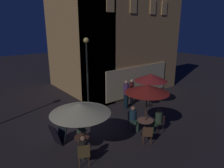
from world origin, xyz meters
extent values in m
plane|color=#292325|center=(0.00, 0.00, 0.00)|extent=(60.00, 60.00, 0.00)
cube|color=tan|center=(5.55, 2.06, 4.26)|extent=(8.23, 1.64, 8.51)
cube|color=tan|center=(2.25, 4.86, 4.26)|extent=(1.64, 7.25, 8.51)
cube|color=#EAB66B|center=(2.64, 1.21, 6.26)|extent=(0.55, 0.06, 0.95)
cube|color=#EAB66B|center=(4.46, 1.21, 6.26)|extent=(0.55, 0.06, 0.95)
cube|color=#EAB66B|center=(6.31, 1.21, 6.26)|extent=(0.55, 0.06, 0.95)
cube|color=#EAB66B|center=(7.54, 1.21, 6.26)|extent=(0.55, 0.06, 0.95)
cube|color=beige|center=(5.14, 1.20, 1.25)|extent=(5.76, 0.08, 2.10)
cylinder|color=black|center=(0.69, 0.79, 2.10)|extent=(0.10, 0.10, 4.19)
sphere|color=#F4D163|center=(0.69, 0.79, 4.28)|extent=(0.30, 0.30, 0.30)
cube|color=black|center=(-1.74, -0.94, 0.50)|extent=(0.42, 0.60, 0.97)
cube|color=black|center=(-2.09, -1.02, 0.50)|extent=(0.42, 0.60, 0.97)
cylinder|color=black|center=(-1.43, -2.15, 0.01)|extent=(0.40, 0.40, 0.03)
cylinder|color=black|center=(-1.43, -2.15, 0.34)|extent=(0.06, 0.06, 0.69)
cylinder|color=#523125|center=(-1.43, -2.15, 0.70)|extent=(0.61, 0.61, 0.03)
cylinder|color=black|center=(1.63, -2.77, 0.01)|extent=(0.40, 0.40, 0.03)
cylinder|color=black|center=(1.63, -2.77, 0.36)|extent=(0.06, 0.06, 0.73)
cylinder|color=#8C5B49|center=(1.63, -2.77, 0.74)|extent=(0.75, 0.75, 0.03)
cylinder|color=black|center=(4.52, -0.49, 0.01)|extent=(0.40, 0.40, 0.03)
cylinder|color=black|center=(4.52, -0.49, 0.36)|extent=(0.06, 0.06, 0.72)
cylinder|color=brown|center=(4.52, -0.49, 0.74)|extent=(0.68, 0.68, 0.03)
cylinder|color=black|center=(-1.43, -2.15, 0.03)|extent=(0.36, 0.36, 0.06)
cylinder|color=#523221|center=(-1.43, -2.15, 1.06)|extent=(0.05, 0.05, 2.11)
cone|color=beige|center=(-1.43, -2.15, 1.96)|extent=(2.37, 2.37, 0.39)
cylinder|color=black|center=(1.63, -2.77, 0.03)|extent=(0.36, 0.36, 0.06)
cylinder|color=#533723|center=(1.63, -2.77, 1.22)|extent=(0.05, 0.05, 2.44)
cone|color=maroon|center=(1.63, -2.77, 2.31)|extent=(2.01, 2.01, 0.36)
cylinder|color=black|center=(4.52, -0.49, 0.03)|extent=(0.36, 0.36, 0.06)
cylinder|color=#49361C|center=(4.52, -0.49, 1.05)|extent=(0.05, 0.05, 2.10)
cone|color=maroon|center=(4.52, -0.49, 1.93)|extent=(2.08, 2.08, 0.45)
cylinder|color=brown|center=(-1.03, -1.70, 0.24)|extent=(0.03, 0.03, 0.48)
cylinder|color=brown|center=(-1.30, -1.56, 0.24)|extent=(0.03, 0.03, 0.48)
cylinder|color=brown|center=(-0.88, -1.42, 0.24)|extent=(0.03, 0.03, 0.48)
cylinder|color=brown|center=(-1.16, -1.28, 0.24)|extent=(0.03, 0.03, 0.48)
cube|color=brown|center=(-1.09, -1.49, 0.49)|extent=(0.52, 0.52, 0.03)
cube|color=brown|center=(-1.01, -1.33, 0.70)|extent=(0.36, 0.21, 0.38)
cylinder|color=brown|center=(-1.84, -2.60, 0.21)|extent=(0.03, 0.03, 0.43)
cylinder|color=brown|center=(-1.52, -2.75, 0.21)|extent=(0.03, 0.03, 0.43)
cylinder|color=brown|center=(-1.99, -2.92, 0.21)|extent=(0.03, 0.03, 0.43)
cylinder|color=brown|center=(-1.67, -3.07, 0.21)|extent=(0.03, 0.03, 0.43)
cube|color=brown|center=(-1.76, -2.83, 0.44)|extent=(0.58, 0.58, 0.04)
cube|color=brown|center=(-1.84, -3.01, 0.69)|extent=(0.41, 0.22, 0.45)
cylinder|color=brown|center=(1.12, -3.10, 0.22)|extent=(0.03, 0.03, 0.45)
cylinder|color=brown|center=(1.37, -3.32, 0.22)|extent=(0.03, 0.03, 0.45)
cylinder|color=brown|center=(0.91, -3.35, 0.22)|extent=(0.03, 0.03, 0.45)
cylinder|color=brown|center=(1.16, -3.57, 0.22)|extent=(0.03, 0.03, 0.45)
cube|color=brown|center=(1.14, -3.34, 0.46)|extent=(0.58, 0.58, 0.04)
cube|color=brown|center=(1.02, -3.48, 0.68)|extent=(0.34, 0.30, 0.40)
cylinder|color=black|center=(2.12, -3.10, 0.22)|extent=(0.03, 0.03, 0.45)
cylinder|color=black|center=(2.22, -2.78, 0.22)|extent=(0.03, 0.03, 0.45)
cylinder|color=black|center=(2.44, -3.20, 0.22)|extent=(0.03, 0.03, 0.45)
cylinder|color=black|center=(2.54, -2.88, 0.22)|extent=(0.03, 0.03, 0.45)
cube|color=black|center=(2.33, -2.99, 0.47)|extent=(0.53, 0.53, 0.04)
cube|color=black|center=(2.51, -3.05, 0.69)|extent=(0.16, 0.41, 0.41)
cylinder|color=black|center=(1.70, -2.18, 0.24)|extent=(0.03, 0.03, 0.47)
cylinder|color=black|center=(1.39, -2.23, 0.24)|extent=(0.03, 0.03, 0.47)
cylinder|color=black|center=(1.65, -1.87, 0.24)|extent=(0.03, 0.03, 0.47)
cylinder|color=black|center=(1.34, -1.92, 0.24)|extent=(0.03, 0.03, 0.47)
cube|color=black|center=(1.52, -2.05, 0.49)|extent=(0.45, 0.45, 0.04)
cube|color=black|center=(1.49, -1.88, 0.74)|extent=(0.39, 0.10, 0.48)
cube|color=#274635|center=(-1.16, -1.61, 0.49)|extent=(0.46, 0.47, 0.14)
cylinder|color=#274635|center=(-1.23, -1.76, 0.24)|extent=(0.14, 0.14, 0.49)
cylinder|color=#2E4330|center=(-1.09, -1.49, 0.76)|extent=(0.34, 0.34, 0.54)
sphere|color=brown|center=(-1.09, -1.49, 1.13)|extent=(0.23, 0.23, 0.23)
cube|color=#2E402A|center=(-1.70, -2.71, 0.49)|extent=(0.43, 0.46, 0.14)
cylinder|color=#2E402A|center=(-1.63, -2.56, 0.24)|extent=(0.14, 0.14, 0.49)
cylinder|color=black|center=(-1.76, -2.83, 0.74)|extent=(0.30, 0.30, 0.51)
sphere|color=#96684B|center=(-1.76, -2.83, 1.09)|extent=(0.20, 0.20, 0.20)
cube|color=#304D2D|center=(2.19, -2.95, 0.49)|extent=(0.44, 0.43, 0.14)
cylinder|color=#304D2D|center=(2.04, -2.90, 0.24)|extent=(0.14, 0.14, 0.49)
cylinder|color=#324230|center=(2.33, -2.99, 0.77)|extent=(0.34, 0.34, 0.56)
sphere|color=brown|center=(2.33, -2.99, 1.14)|extent=(0.20, 0.20, 0.20)
cube|color=#2A4432|center=(1.54, -2.19, 0.49)|extent=(0.41, 0.41, 0.14)
cylinder|color=#2A4432|center=(1.56, -2.35, 0.24)|extent=(0.14, 0.14, 0.49)
cylinder|color=#1A3645|center=(1.52, -2.05, 0.76)|extent=(0.36, 0.36, 0.54)
sphere|color=#98664D|center=(1.52, -2.05, 1.14)|extent=(0.22, 0.22, 0.22)
cylinder|color=slate|center=(3.90, 0.57, 0.46)|extent=(0.26, 0.26, 0.92)
cylinder|color=#4F1B1D|center=(3.90, 0.57, 1.20)|extent=(0.30, 0.30, 0.55)
sphere|color=beige|center=(3.90, 0.57, 1.57)|extent=(0.21, 0.21, 0.21)
cylinder|color=black|center=(3.07, 0.20, 0.47)|extent=(0.30, 0.30, 0.94)
cylinder|color=#533160|center=(3.07, 0.20, 1.27)|extent=(0.35, 0.35, 0.67)
sphere|color=tan|center=(3.07, 0.20, 1.71)|extent=(0.23, 0.23, 0.23)
camera|label=1|loc=(-4.86, -8.50, 5.01)|focal=31.97mm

